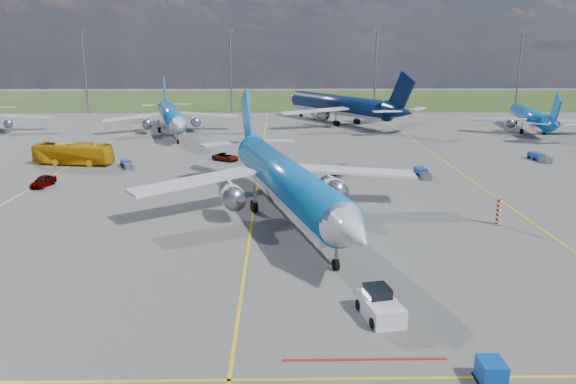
{
  "coord_description": "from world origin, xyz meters",
  "views": [
    {
      "loc": [
        2.82,
        -48.02,
        18.33
      ],
      "look_at": [
        3.84,
        6.73,
        4.0
      ],
      "focal_mm": 35.0,
      "sensor_mm": 36.0,
      "label": 1
    }
  ],
  "objects_px": {
    "bg_jet_n": "(338,124)",
    "service_car_a": "(43,181)",
    "baggage_tug_w": "(422,173)",
    "baggage_tug_c": "(127,164)",
    "bg_jet_nnw": "(172,134)",
    "pushback_tug": "(379,305)",
    "apron_bus": "(73,154)",
    "baggage_tug_e": "(539,157)",
    "warning_post": "(499,211)",
    "uld_container": "(491,372)",
    "bg_jet_ne": "(530,132)",
    "service_car_b": "(226,157)",
    "main_airliner": "(286,217)",
    "service_car_c": "(339,170)"
  },
  "relations": [
    {
      "from": "bg_jet_ne",
      "to": "baggage_tug_e",
      "type": "distance_m",
      "value": 33.5
    },
    {
      "from": "baggage_tug_w",
      "to": "baggage_tug_c",
      "type": "distance_m",
      "value": 45.0
    },
    {
      "from": "service_car_b",
      "to": "baggage_tug_c",
      "type": "xyz_separation_m",
      "value": [
        -14.98,
        -4.54,
        -0.15
      ]
    },
    {
      "from": "pushback_tug",
      "to": "uld_container",
      "type": "relative_size",
      "value": 3.58
    },
    {
      "from": "apron_bus",
      "to": "baggage_tug_w",
      "type": "relative_size",
      "value": 2.56
    },
    {
      "from": "warning_post",
      "to": "baggage_tug_w",
      "type": "xyz_separation_m",
      "value": [
        -2.32,
        22.44,
        -0.99
      ]
    },
    {
      "from": "warning_post",
      "to": "uld_container",
      "type": "relative_size",
      "value": 1.76
    },
    {
      "from": "pushback_tug",
      "to": "main_airliner",
      "type": "bearing_deg",
      "value": 93.13
    },
    {
      "from": "warning_post",
      "to": "bg_jet_n",
      "type": "relative_size",
      "value": 0.06
    },
    {
      "from": "pushback_tug",
      "to": "service_car_c",
      "type": "height_order",
      "value": "pushback_tug"
    },
    {
      "from": "uld_container",
      "to": "apron_bus",
      "type": "bearing_deg",
      "value": 126.6
    },
    {
      "from": "bg_jet_n",
      "to": "service_car_a",
      "type": "distance_m",
      "value": 77.1
    },
    {
      "from": "uld_container",
      "to": "warning_post",
      "type": "bearing_deg",
      "value": 68.75
    },
    {
      "from": "warning_post",
      "to": "bg_jet_n",
      "type": "xyz_separation_m",
      "value": [
        -8.44,
        79.3,
        -1.5
      ]
    },
    {
      "from": "bg_jet_ne",
      "to": "service_car_b",
      "type": "relative_size",
      "value": 8.1
    },
    {
      "from": "warning_post",
      "to": "baggage_tug_e",
      "type": "height_order",
      "value": "warning_post"
    },
    {
      "from": "service_car_b",
      "to": "baggage_tug_w",
      "type": "bearing_deg",
      "value": -84.63
    },
    {
      "from": "bg_jet_nnw",
      "to": "pushback_tug",
      "type": "distance_m",
      "value": 89.55
    },
    {
      "from": "pushback_tug",
      "to": "service_car_a",
      "type": "bearing_deg",
      "value": 123.77
    },
    {
      "from": "service_car_c",
      "to": "uld_container",
      "type": "bearing_deg",
      "value": -66.57
    },
    {
      "from": "uld_container",
      "to": "service_car_b",
      "type": "bearing_deg",
      "value": 108.33
    },
    {
      "from": "service_car_b",
      "to": "apron_bus",
      "type": "bearing_deg",
      "value": 123.69
    },
    {
      "from": "bg_jet_n",
      "to": "baggage_tug_e",
      "type": "relative_size",
      "value": 9.51
    },
    {
      "from": "baggage_tug_w",
      "to": "baggage_tug_e",
      "type": "xyz_separation_m",
      "value": [
        22.06,
        11.21,
        0.02
      ]
    },
    {
      "from": "bg_jet_n",
      "to": "service_car_c",
      "type": "bearing_deg",
      "value": 52.8
    },
    {
      "from": "warning_post",
      "to": "main_airliner",
      "type": "relative_size",
      "value": 0.06
    },
    {
      "from": "baggage_tug_c",
      "to": "warning_post",
      "type": "bearing_deg",
      "value": -55.94
    },
    {
      "from": "bg_jet_nnw",
      "to": "pushback_tug",
      "type": "relative_size",
      "value": 6.76
    },
    {
      "from": "bg_jet_nnw",
      "to": "bg_jet_n",
      "type": "xyz_separation_m",
      "value": [
        37.39,
        15.23,
        0.0
      ]
    },
    {
      "from": "bg_jet_ne",
      "to": "uld_container",
      "type": "xyz_separation_m",
      "value": [
        -43.25,
        -93.37,
        0.68
      ]
    },
    {
      "from": "bg_jet_nnw",
      "to": "pushback_tug",
      "type": "bearing_deg",
      "value": -85.51
    },
    {
      "from": "service_car_a",
      "to": "baggage_tug_w",
      "type": "bearing_deg",
      "value": 14.65
    },
    {
      "from": "pushback_tug",
      "to": "baggage_tug_c",
      "type": "distance_m",
      "value": 58.88
    },
    {
      "from": "bg_jet_nnw",
      "to": "uld_container",
      "type": "relative_size",
      "value": 24.23
    },
    {
      "from": "pushback_tug",
      "to": "bg_jet_ne",
      "type": "bearing_deg",
      "value": 48.97
    },
    {
      "from": "uld_container",
      "to": "apron_bus",
      "type": "distance_m",
      "value": 74.94
    },
    {
      "from": "main_airliner",
      "to": "pushback_tug",
      "type": "xyz_separation_m",
      "value": [
        6.15,
        -23.39,
        0.82
      ]
    },
    {
      "from": "bg_jet_nnw",
      "to": "baggage_tug_c",
      "type": "xyz_separation_m",
      "value": [
        -0.86,
        -34.15,
        0.49
      ]
    },
    {
      "from": "bg_jet_n",
      "to": "service_car_a",
      "type": "xyz_separation_m",
      "value": [
        -46.22,
        -61.71,
        0.75
      ]
    },
    {
      "from": "bg_jet_nnw",
      "to": "baggage_tug_w",
      "type": "relative_size",
      "value": 8.39
    },
    {
      "from": "bg_jet_n",
      "to": "service_car_c",
      "type": "height_order",
      "value": "bg_jet_n"
    },
    {
      "from": "bg_jet_ne",
      "to": "baggage_tug_e",
      "type": "bearing_deg",
      "value": 78.27
    },
    {
      "from": "warning_post",
      "to": "service_car_c",
      "type": "height_order",
      "value": "warning_post"
    },
    {
      "from": "pushback_tug",
      "to": "apron_bus",
      "type": "height_order",
      "value": "apron_bus"
    },
    {
      "from": "apron_bus",
      "to": "baggage_tug_e",
      "type": "height_order",
      "value": "apron_bus"
    },
    {
      "from": "service_car_b",
      "to": "baggage_tug_c",
      "type": "relative_size",
      "value": 0.96
    },
    {
      "from": "baggage_tug_e",
      "to": "baggage_tug_w",
      "type": "bearing_deg",
      "value": -160.76
    },
    {
      "from": "pushback_tug",
      "to": "apron_bus",
      "type": "xyz_separation_m",
      "value": [
        -39.44,
        52.34,
        0.93
      ]
    },
    {
      "from": "warning_post",
      "to": "baggage_tug_e",
      "type": "relative_size",
      "value": 0.58
    },
    {
      "from": "service_car_a",
      "to": "baggage_tug_c",
      "type": "relative_size",
      "value": 0.93
    }
  ]
}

